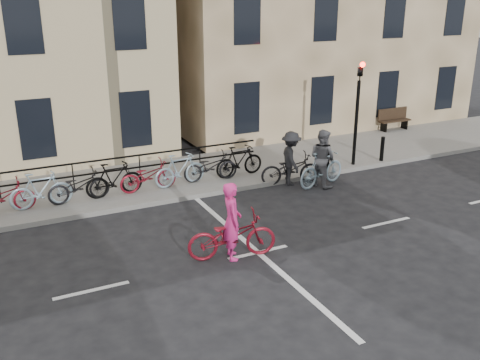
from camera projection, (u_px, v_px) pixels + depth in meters
name	position (u px, v px, depth m)	size (l,w,h in m)	color
ground	(258.00, 252.00, 13.00)	(120.00, 120.00, 0.00)	black
sidewalk	(51.00, 196.00, 16.39)	(46.00, 4.00, 0.15)	slate
traffic_light	(358.00, 101.00, 18.45)	(0.18, 0.30, 3.90)	black
bollard_east	(328.00, 157.00, 18.49)	(0.14, 0.14, 0.90)	black
bollard_west	(382.00, 149.00, 19.49)	(0.14, 0.14, 0.90)	black
bench	(393.00, 118.00, 23.92)	(1.60, 0.41, 0.97)	black
parked_bikes	(95.00, 183.00, 15.88)	(11.45, 1.23, 1.05)	black
cyclist_pink	(232.00, 232.00, 12.56)	(2.23, 1.19, 1.89)	maroon
cyclist_grey	(322.00, 163.00, 17.28)	(2.02, 1.05, 1.89)	#92AFC0
cyclist_dark	(291.00, 164.00, 17.45)	(2.11, 1.27, 1.78)	black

